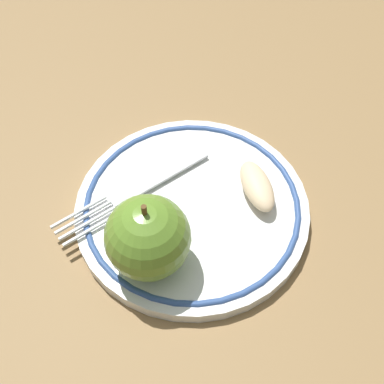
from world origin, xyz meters
name	(u,v)px	position (x,y,z in m)	size (l,w,h in m)	color
ground_plane	(173,220)	(0.00, 0.00, 0.00)	(2.00, 2.00, 0.00)	olive
plate	(192,209)	(-0.02, -0.01, 0.01)	(0.23, 0.23, 0.02)	white
apple_red_whole	(153,239)	(0.00, 0.06, 0.05)	(0.07, 0.07, 0.08)	olive
apple_slice_front	(257,186)	(-0.07, -0.05, 0.03)	(0.06, 0.03, 0.02)	beige
fork	(139,190)	(0.04, -0.01, 0.02)	(0.11, 0.15, 0.00)	silver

